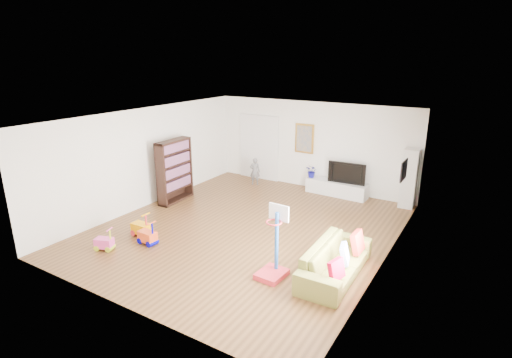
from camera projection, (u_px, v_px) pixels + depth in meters
The scene contains 25 objects.
floor at pixel (247, 228), 9.70m from camera, with size 6.50×7.50×0.00m, color brown.
ceiling at pixel (247, 117), 8.90m from camera, with size 6.50×7.50×0.00m, color white.
wall_back at pixel (312, 145), 12.36m from camera, with size 6.50×0.00×2.70m, color white.
wall_front at pixel (118, 234), 6.24m from camera, with size 6.50×0.00×2.70m, color white.
wall_left at pixel (147, 157), 10.92m from camera, with size 0.00×7.50×2.70m, color silver.
wall_right at pixel (389, 200), 7.69m from camera, with size 0.00×7.50×2.70m, color silver.
navy_accent at pixel (406, 160), 8.69m from camera, with size 0.01×3.20×1.70m, color black.
olive_wainscot at pixel (400, 217), 9.09m from camera, with size 0.01×3.20×1.00m, color brown.
doorway at pixel (259, 148), 13.36m from camera, with size 1.45×0.06×2.10m, color white.
painting_back at pixel (304, 139), 12.39m from camera, with size 0.62×0.06×0.92m, color gold.
artwork_right at pixel (404, 170), 8.97m from camera, with size 0.04×0.56×0.46m, color #7F3F8C.
media_console at pixel (337, 188), 11.95m from camera, with size 1.85×0.46×0.43m, color silver.
tall_cabinet at pixel (409, 179), 10.83m from camera, with size 0.38×0.38×1.65m, color white.
bookshelf at pixel (175, 171), 11.30m from camera, with size 0.32×1.22×1.78m, color black.
sofa at pixel (335, 260), 7.55m from camera, with size 2.12×0.83×0.62m, color olive.
basketball_hoop at pixel (272, 243), 7.37m from camera, with size 0.48×0.59×1.41m, color red.
ride_on_yellow at pixel (141, 224), 9.22m from camera, with size 0.44×0.27×0.58m, color #FFA600.
ride_on_orange at pixel (147, 232), 8.82m from camera, with size 0.42×0.26×0.56m, color #F04F22.
ride_on_pink at pixel (104, 239), 8.56m from camera, with size 0.38×0.23×0.50m, color #FB49AA.
child at pixel (255, 171), 12.84m from camera, with size 0.33×0.21×0.89m, color slate.
tv at pixel (348, 172), 11.69m from camera, with size 1.10×0.14×0.63m, color black.
vase_plant at pixel (312, 171), 12.21m from camera, with size 0.36×0.31×0.40m, color navy.
pillow_left at pixel (336, 270), 6.88m from camera, with size 0.09×0.35×0.35m, color #C0032D.
pillow_center at pixel (345, 254), 7.42m from camera, with size 0.10×0.36×0.36m, color white.
pillow_right at pixel (358, 242), 7.89m from camera, with size 0.11×0.42×0.42m, color red.
Camera 1 is at (4.81, -7.50, 4.03)m, focal length 28.00 mm.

